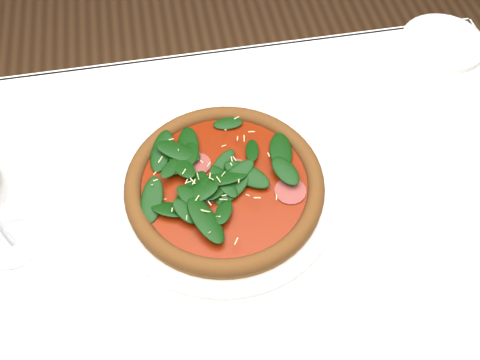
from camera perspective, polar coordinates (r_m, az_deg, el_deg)
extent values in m
cube|color=white|center=(0.79, -5.18, -8.25)|extent=(1.20, 0.80, 0.04)
cylinder|color=#4B2F1E|center=(1.39, 16.70, 1.43)|extent=(0.06, 0.06, 0.71)
cube|color=white|center=(1.09, -7.61, 8.53)|extent=(1.20, 0.01, 0.22)
cylinder|color=silver|center=(0.81, -1.63, -1.14)|extent=(0.35, 0.35, 0.01)
torus|color=silver|center=(0.81, -1.64, -0.99)|extent=(0.35, 0.35, 0.01)
cylinder|color=olive|center=(0.80, -1.65, -0.72)|extent=(0.32, 0.32, 0.01)
torus|color=#9D5924|center=(0.80, -1.67, -0.41)|extent=(0.33, 0.33, 0.03)
cylinder|color=maroon|center=(0.80, -1.67, -0.41)|extent=(0.27, 0.27, 0.00)
cylinder|color=brown|center=(0.79, -1.67, -0.25)|extent=(0.24, 0.24, 0.00)
ellipsoid|color=#093309|center=(0.78, -1.69, 0.15)|extent=(0.26, 0.26, 0.02)
cylinder|color=beige|center=(0.78, -1.70, 0.40)|extent=(0.24, 0.24, 0.00)
cylinder|color=silver|center=(0.84, -23.01, -6.27)|extent=(0.08, 0.08, 0.00)
cylinder|color=silver|center=(1.10, 20.85, 13.53)|extent=(0.15, 0.15, 0.01)
torus|color=silver|center=(1.09, 20.90, 13.65)|extent=(0.15, 0.15, 0.01)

